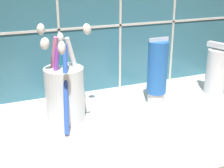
{
  "coord_description": "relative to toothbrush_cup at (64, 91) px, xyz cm",
  "views": [
    {
      "loc": [
        -28.75,
        -49.23,
        30.27
      ],
      "look_at": [
        -7.24,
        2.38,
        9.42
      ],
      "focal_mm": 50.0,
      "sensor_mm": 36.0,
      "label": 1
    }
  ],
  "objects": [
    {
      "name": "sink_faucet",
      "position": [
        37.0,
        -0.52,
        -0.07
      ],
      "size": [
        5.48,
        10.7,
        12.13
      ],
      "rotation": [
        0.0,
        0.0,
        -1.29
      ],
      "color": "silver",
      "rests_on": "sink_counter"
    },
    {
      "name": "toothpaste_tube",
      "position": [
        20.53,
        0.0,
        1.39
      ],
      "size": [
        4.51,
        4.29,
        14.75
      ],
      "color": "white",
      "rests_on": "sink_counter"
    },
    {
      "name": "toothbrush_cup",
      "position": [
        0.0,
        0.0,
        0.0
      ],
      "size": [
        10.8,
        13.28,
        18.83
      ],
      "color": "silver",
      "rests_on": "sink_counter"
    },
    {
      "name": "sink_counter",
      "position": [
        15.73,
        -5.95,
        -6.92
      ],
      "size": [
        59.16,
        37.58,
        2.0
      ],
      "primitive_type": "cube",
      "color": "silver",
      "rests_on": "ground"
    },
    {
      "name": "tile_wall_backsplash",
      "position": [
        15.73,
        13.08,
        15.22
      ],
      "size": [
        69.16,
        1.72,
        46.27
      ],
      "color": "#336B7F",
      "rests_on": "ground"
    }
  ]
}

